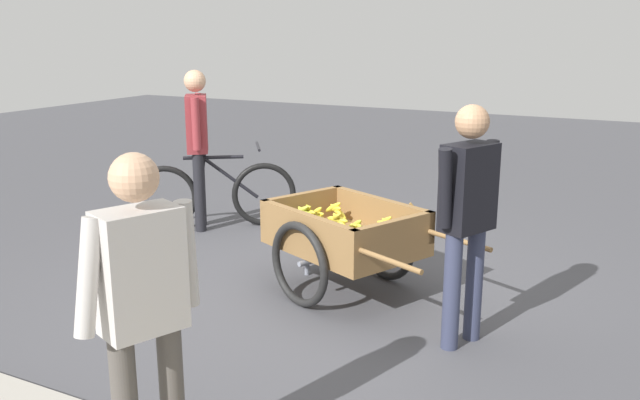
% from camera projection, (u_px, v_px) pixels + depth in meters
% --- Properties ---
extents(ground_plane, '(24.00, 24.00, 0.00)m').
position_uv_depth(ground_plane, '(304.00, 296.00, 5.18)').
color(ground_plane, '#47474C').
extents(fruit_cart, '(1.82, 1.36, 0.70)m').
position_uv_depth(fruit_cart, '(344.00, 238.00, 5.17)').
color(fruit_cart, olive).
rests_on(fruit_cart, ground).
extents(vendor_person, '(0.32, 0.53, 1.55)m').
position_uv_depth(vendor_person, '(468.00, 206.00, 4.19)').
color(vendor_person, '#333851').
rests_on(vendor_person, ground).
extents(bicycle, '(1.39, 1.01, 0.85)m').
position_uv_depth(bicycle, '(215.00, 194.00, 6.89)').
color(bicycle, black).
rests_on(bicycle, ground).
extents(cyclist_person, '(0.36, 0.49, 1.60)m').
position_uv_depth(cyclist_person, '(197.00, 135.00, 6.72)').
color(cyclist_person, black).
rests_on(cyclist_person, ground).
extents(dog, '(0.59, 0.41, 0.40)m').
position_uv_depth(dog, '(381.00, 213.00, 6.48)').
color(dog, '#AD7A38').
rests_on(dog, ground).
extents(bystander_person, '(0.31, 0.55, 1.51)m').
position_uv_depth(bystander_person, '(142.00, 298.00, 2.83)').
color(bystander_person, '#4C4742').
rests_on(bystander_person, ground).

